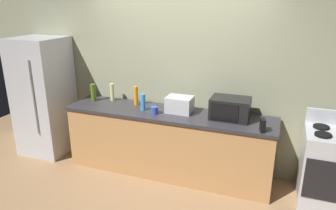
# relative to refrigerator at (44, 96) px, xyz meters

# --- Properties ---
(ground_plane) EXTENTS (8.00, 8.00, 0.00)m
(ground_plane) POSITION_rel_refrigerator_xyz_m (2.05, -0.40, -0.90)
(ground_plane) COLOR #93704C
(back_wall) EXTENTS (6.40, 0.10, 2.70)m
(back_wall) POSITION_rel_refrigerator_xyz_m (2.05, 0.41, 0.45)
(back_wall) COLOR gray
(back_wall) RESTS_ON ground_plane
(counter_run) EXTENTS (2.84, 0.64, 0.90)m
(counter_run) POSITION_rel_refrigerator_xyz_m (2.05, 0.00, -0.45)
(counter_run) COLOR #B27F4C
(counter_run) RESTS_ON ground_plane
(refrigerator) EXTENTS (0.72, 0.73, 1.80)m
(refrigerator) POSITION_rel_refrigerator_xyz_m (0.00, 0.00, 0.00)
(refrigerator) COLOR #B7BABF
(refrigerator) RESTS_ON ground_plane
(stove_range) EXTENTS (0.60, 0.61, 1.08)m
(stove_range) POSITION_rel_refrigerator_xyz_m (4.05, 0.00, -0.44)
(stove_range) COLOR #B7BABF
(stove_range) RESTS_ON ground_plane
(microwave) EXTENTS (0.48, 0.35, 0.27)m
(microwave) POSITION_rel_refrigerator_xyz_m (2.86, 0.05, 0.13)
(microwave) COLOR black
(microwave) RESTS_ON counter_run
(toaster_oven) EXTENTS (0.34, 0.26, 0.21)m
(toaster_oven) POSITION_rel_refrigerator_xyz_m (2.19, 0.06, 0.10)
(toaster_oven) COLOR #B7BABF
(toaster_oven) RESTS_ON counter_run
(cordless_phone) EXTENTS (0.07, 0.12, 0.15)m
(cordless_phone) POSITION_rel_refrigerator_xyz_m (3.28, -0.23, 0.07)
(cordless_phone) COLOR black
(cordless_phone) RESTS_ON counter_run
(bottle_vinegar) EXTENTS (0.06, 0.06, 0.26)m
(bottle_vinegar) POSITION_rel_refrigerator_xyz_m (1.10, 0.19, 0.13)
(bottle_vinegar) COLOR beige
(bottle_vinegar) RESTS_ON counter_run
(bottle_dish_soap) EXTENTS (0.06, 0.06, 0.27)m
(bottle_dish_soap) POSITION_rel_refrigerator_xyz_m (1.52, 0.14, 0.14)
(bottle_dish_soap) COLOR orange
(bottle_dish_soap) RESTS_ON counter_run
(bottle_olive_oil) EXTENTS (0.07, 0.07, 0.25)m
(bottle_olive_oil) POSITION_rel_refrigerator_xyz_m (0.84, 0.09, 0.13)
(bottle_olive_oil) COLOR #4C6B19
(bottle_olive_oil) RESTS_ON counter_run
(bottle_spray_cleaner) EXTENTS (0.06, 0.06, 0.23)m
(bottle_spray_cleaner) POSITION_rel_refrigerator_xyz_m (1.71, -0.04, 0.11)
(bottle_spray_cleaner) COLOR #338CE5
(bottle_spray_cleaner) RESTS_ON counter_run
(mug_blue) EXTENTS (0.09, 0.09, 0.10)m
(mug_blue) POSITION_rel_refrigerator_xyz_m (1.91, -0.12, 0.05)
(mug_blue) COLOR #2D4CB2
(mug_blue) RESTS_ON counter_run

